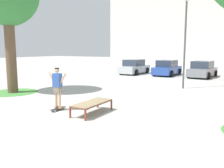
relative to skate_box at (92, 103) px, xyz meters
name	(u,v)px	position (x,y,z in m)	size (l,w,h in m)	color
ground_plane	(76,113)	(-0.64, -0.23, -0.41)	(120.00, 120.00, 0.00)	#B7B5AD
building_facade	(202,25)	(-2.76, 33.56, 6.03)	(32.37, 4.00, 12.88)	silver
skate_box	(92,103)	(0.00, 0.00, 0.00)	(0.81, 1.92, 0.46)	brown
skateboard	(58,109)	(-1.50, -0.35, -0.34)	(0.23, 0.81, 0.09)	black
skater	(57,85)	(-1.50, -0.34, 0.66)	(1.00, 0.29, 1.69)	tan
grass_patch_near_left	(13,92)	(-6.79, 1.31, -0.41)	(2.87, 2.87, 0.01)	#47893D
car_silver	(134,67)	(-5.47, 14.75, 0.28)	(1.97, 4.23, 1.50)	#B7BABF
car_blue	(167,68)	(-2.15, 15.30, 0.28)	(1.94, 4.21, 1.50)	#28479E
car_grey	(203,70)	(1.17, 15.32, 0.28)	(2.12, 4.30, 1.50)	slate
light_post	(186,29)	(1.39, 8.09, 3.41)	(0.36, 0.36, 5.83)	#4C4C51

